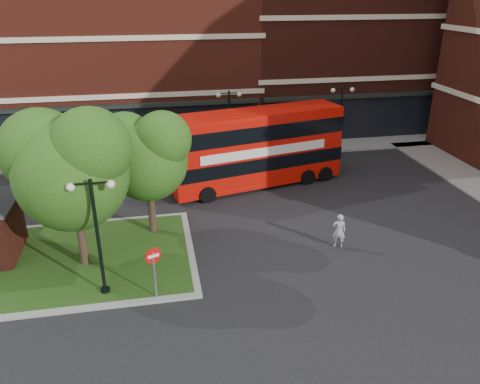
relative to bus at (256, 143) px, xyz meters
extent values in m
plane|color=black|center=(-2.92, -10.17, -2.68)|extent=(120.00, 120.00, 0.00)
cube|color=slate|center=(-2.92, 6.33, -2.62)|extent=(44.00, 3.00, 0.12)
cube|color=maroon|center=(-10.92, 13.83, 4.32)|extent=(26.00, 12.00, 14.00)
cube|color=#471911|center=(11.08, 13.83, 5.32)|extent=(18.00, 12.00, 16.00)
cube|color=gray|center=(-10.92, -7.17, -2.62)|extent=(12.60, 7.60, 0.12)
cube|color=#19380F|center=(-10.92, -7.17, -2.61)|extent=(12.00, 7.00, 0.15)
cylinder|color=#2D2116|center=(-9.42, -7.67, -0.72)|extent=(0.36, 0.36, 3.92)
sphere|color=#1F4D13|center=(-9.42, -7.67, 1.66)|extent=(4.60, 4.60, 4.60)
sphere|color=#1F4D13|center=(-10.57, -6.98, 2.57)|extent=(3.45, 3.45, 3.45)
sphere|color=#1F4D13|center=(-8.50, -8.13, 2.92)|extent=(3.22, 3.22, 3.22)
cylinder|color=#2D2116|center=(-6.42, -5.17, -0.95)|extent=(0.36, 0.36, 3.47)
sphere|color=#1F4D13|center=(-6.42, -5.17, 1.16)|extent=(3.80, 3.80, 3.80)
sphere|color=#1F4D13|center=(-7.37, -4.60, 1.97)|extent=(2.85, 2.85, 2.85)
sphere|color=#1F4D13|center=(-5.66, -5.55, 2.28)|extent=(2.66, 2.66, 2.66)
cylinder|color=black|center=(-8.42, -9.97, -0.18)|extent=(0.14, 0.14, 5.00)
cylinder|color=black|center=(-8.42, -9.97, -2.53)|extent=(0.36, 0.36, 0.30)
cube|color=black|center=(-8.42, -9.97, 2.17)|extent=(1.40, 0.06, 0.06)
sphere|color=#F2EACC|center=(-9.12, -9.97, 2.07)|extent=(0.32, 0.32, 0.32)
sphere|color=#F2EACC|center=(-7.72, -9.97, 2.07)|extent=(0.32, 0.32, 0.32)
cylinder|color=black|center=(-0.92, 4.33, -0.18)|extent=(0.14, 0.14, 5.00)
cylinder|color=black|center=(-0.92, 4.33, -2.53)|extent=(0.36, 0.36, 0.30)
cube|color=black|center=(-0.92, 4.33, 2.17)|extent=(1.40, 0.06, 0.06)
sphere|color=#F2EACC|center=(-1.62, 4.33, 2.07)|extent=(0.32, 0.32, 0.32)
sphere|color=#F2EACC|center=(-0.22, 4.33, 2.07)|extent=(0.32, 0.32, 0.32)
cylinder|color=black|center=(7.08, 4.33, -0.18)|extent=(0.14, 0.14, 5.00)
cylinder|color=black|center=(7.08, 4.33, -2.53)|extent=(0.36, 0.36, 0.30)
cube|color=black|center=(7.08, 4.33, 2.17)|extent=(1.40, 0.06, 0.06)
sphere|color=#F2EACC|center=(6.38, 4.33, 2.07)|extent=(0.32, 0.32, 0.32)
sphere|color=#F2EACC|center=(7.78, 4.33, 2.07)|extent=(0.32, 0.32, 0.32)
cube|color=red|center=(0.00, 0.00, -1.22)|extent=(10.99, 4.80, 2.05)
cube|color=red|center=(0.00, 0.00, 0.82)|extent=(10.88, 4.75, 2.05)
cube|color=black|center=(0.00, 0.00, 0.92)|extent=(10.99, 4.80, 0.93)
cube|color=silver|center=(0.28, -1.21, -0.15)|extent=(7.84, 1.86, 0.54)
imported|color=gray|center=(2.15, -8.17, -1.83)|extent=(0.72, 0.59, 1.71)
imported|color=#AAABB1|center=(-2.79, 4.33, -1.93)|extent=(4.57, 2.22, 1.50)
imported|color=silver|center=(0.63, 5.83, -1.99)|extent=(4.23, 1.58, 1.38)
cylinder|color=slate|center=(-6.42, -10.67, -1.58)|extent=(0.08, 0.08, 2.20)
cylinder|color=red|center=(-6.42, -10.67, -0.68)|extent=(0.61, 0.29, 0.64)
cube|color=white|center=(-6.42, -10.67, -0.68)|extent=(0.43, 0.21, 0.12)
camera|label=1|loc=(-6.05, -26.24, 8.68)|focal=35.00mm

